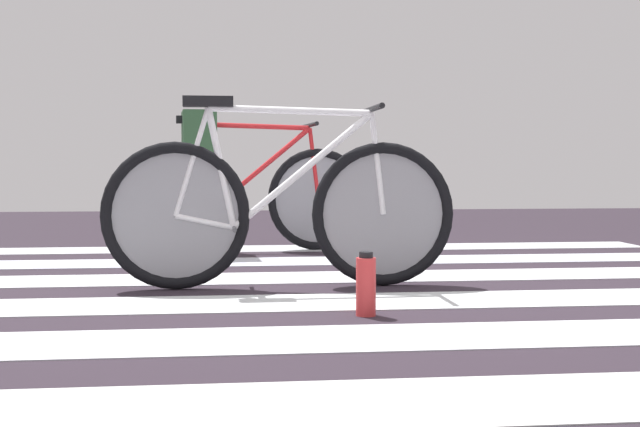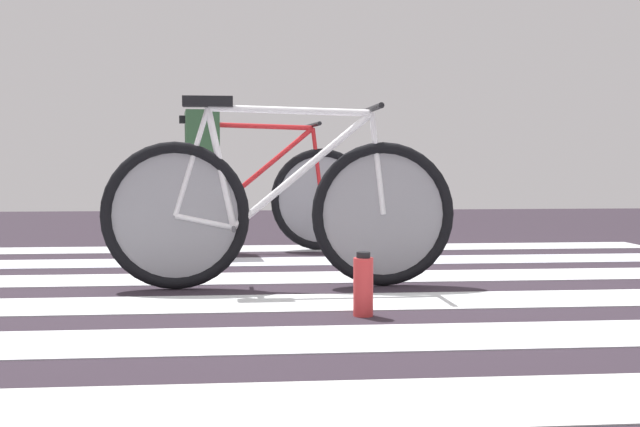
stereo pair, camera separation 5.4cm
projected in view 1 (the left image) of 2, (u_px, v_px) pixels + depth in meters
name	position (u px, v px, depth m)	size (l,w,h in m)	color
ground	(339.00, 299.00, 3.73)	(18.00, 14.00, 0.02)	#2A222B
crosswalk_markings	(349.00, 301.00, 3.60)	(5.37, 5.01, 0.00)	silver
bicycle_1_of_2	(280.00, 209.00, 3.99)	(1.74, 0.52, 0.93)	black
bicycle_2_of_2	(245.00, 196.00, 5.64)	(1.73, 0.52, 0.93)	black
cyclist_2_of_2	(200.00, 161.00, 5.56)	(0.35, 0.43, 0.97)	brown
water_bottle	(366.00, 285.00, 3.27)	(0.08, 0.08, 0.26)	red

